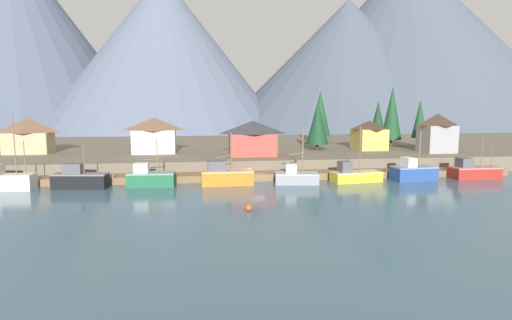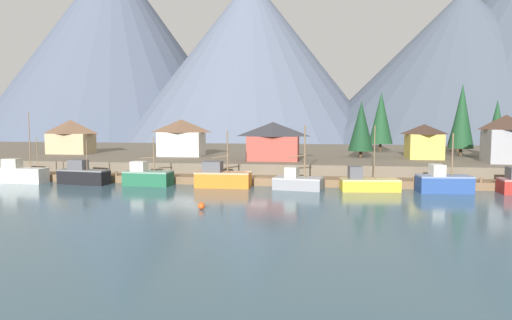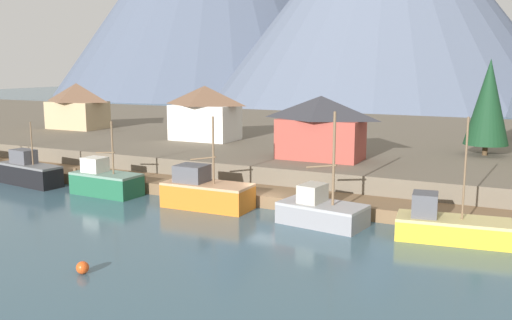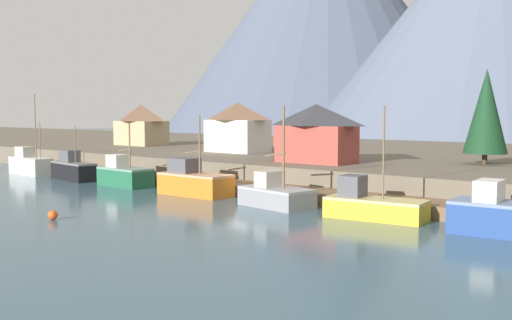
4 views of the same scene
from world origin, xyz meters
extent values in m
cube|color=#3D5B6B|center=(0.00, 20.00, -0.50)|extent=(400.00, 400.00, 1.00)
cube|color=brown|center=(0.00, 2.00, 0.50)|extent=(80.00, 4.00, 1.00)
cylinder|color=brown|center=(-28.00, 0.20, 0.80)|extent=(0.36, 0.36, 1.60)
cylinder|color=brown|center=(-20.00, 0.20, 0.80)|extent=(0.36, 0.36, 1.60)
cylinder|color=brown|center=(-12.00, 0.20, 0.80)|extent=(0.36, 0.36, 1.60)
cylinder|color=brown|center=(-4.00, 0.20, 0.80)|extent=(0.36, 0.36, 1.60)
cylinder|color=brown|center=(4.00, 0.20, 0.80)|extent=(0.36, 0.36, 1.60)
cylinder|color=brown|center=(12.00, 0.20, 0.80)|extent=(0.36, 0.36, 1.60)
cylinder|color=brown|center=(20.00, 0.20, 0.80)|extent=(0.36, 0.36, 1.60)
cylinder|color=brown|center=(28.00, 0.20, 0.80)|extent=(0.36, 0.36, 1.60)
cylinder|color=brown|center=(36.00, 0.20, 0.80)|extent=(0.36, 0.36, 1.60)
cube|color=#665B4C|center=(0.00, 32.00, 1.25)|extent=(400.00, 56.00, 2.50)
cone|color=#4C566B|center=(-92.05, 154.23, 43.69)|extent=(124.80, 124.80, 87.37)
cone|color=slate|center=(-22.18, 130.81, 33.00)|extent=(104.52, 104.52, 66.00)
cone|color=#475160|center=(59.11, 129.15, 28.83)|extent=(116.91, 116.91, 57.67)
cone|color=#475160|center=(93.03, 141.06, 41.25)|extent=(153.57, 153.57, 82.50)
cube|color=silver|center=(-33.18, -1.56, 0.93)|extent=(7.25, 2.87, 1.85)
cube|color=silver|center=(-33.18, -1.56, 1.95)|extent=(7.25, 2.87, 0.20)
cylinder|color=brown|center=(-31.74, -1.66, 5.93)|extent=(0.13, 0.13, 7.75)
cylinder|color=brown|center=(-30.60, -1.73, 4.22)|extent=(0.11, 0.11, 4.34)
cube|color=black|center=(-23.82, -1.71, 0.90)|extent=(7.34, 3.18, 1.79)
cube|color=slate|center=(-23.82, -1.71, 1.89)|extent=(7.34, 3.18, 0.20)
cube|color=#4C4C51|center=(-24.67, -1.59, 2.66)|extent=(2.59, 1.84, 1.32)
cylinder|color=brown|center=(-23.25, -1.79, 4.01)|extent=(0.12, 0.12, 4.04)
cube|color=#1E5B3D|center=(-14.58, -1.68, 0.87)|extent=(6.40, 3.09, 1.73)
cube|color=gray|center=(-14.58, -1.68, 1.83)|extent=(6.40, 3.09, 0.20)
cube|color=silver|center=(-15.86, -1.62, 2.57)|extent=(1.97, 1.77, 1.28)
cylinder|color=brown|center=(-13.72, -1.73, 4.23)|extent=(0.16, 0.16, 4.58)
cylinder|color=brown|center=(-14.59, -1.68, 3.73)|extent=(2.18, 0.23, 0.30)
cube|color=#CC6B1E|center=(-4.28, -1.71, 0.91)|extent=(7.14, 3.12, 1.81)
cube|color=tan|center=(-4.28, -1.71, 1.91)|extent=(7.14, 3.12, 0.20)
cube|color=#4C4C51|center=(-5.70, -1.73, 2.69)|extent=(2.45, 2.16, 1.35)
cylinder|color=brown|center=(-3.72, -1.70, 4.67)|extent=(0.17, 0.17, 5.31)
cylinder|color=brown|center=(-4.65, -1.71, 3.97)|extent=(2.32, 0.16, 0.49)
cube|color=gray|center=(5.51, -2.20, 0.67)|extent=(6.43, 4.05, 1.35)
cube|color=#9F9FA2|center=(5.51, -2.20, 1.45)|extent=(6.43, 4.05, 0.20)
cube|color=#B2AD9E|center=(4.70, -2.07, 2.20)|extent=(1.81, 2.29, 1.30)
cylinder|color=brown|center=(6.30, -2.32, 4.83)|extent=(0.19, 0.19, 6.57)
cylinder|color=brown|center=(5.35, -2.18, 4.21)|extent=(2.39, 0.50, 0.52)
cube|color=gold|center=(14.34, -1.98, 0.64)|extent=(7.39, 3.65, 1.29)
cube|color=tan|center=(14.34, -1.98, 1.39)|extent=(7.39, 3.65, 0.20)
cube|color=#4C4C51|center=(12.54, -2.20, 2.26)|extent=(1.81, 2.07, 1.55)
cylinder|color=brown|center=(14.84, -1.91, 4.78)|extent=(0.14, 0.14, 6.59)
cube|color=navy|center=(23.15, -1.95, 0.94)|extent=(6.45, 3.59, 1.87)
cube|color=#6C7DA2|center=(23.15, -1.95, 1.97)|extent=(6.45, 3.59, 0.20)
cube|color=silver|center=(22.25, -2.03, 2.73)|extent=(1.64, 2.48, 1.33)
cylinder|color=brown|center=(24.02, -1.88, 4.63)|extent=(0.18, 0.18, 5.12)
cube|color=maroon|center=(33.14, -1.67, 0.79)|extent=(7.11, 3.03, 1.57)
cube|color=#AD6C6A|center=(33.14, -1.67, 1.67)|extent=(7.11, 3.03, 0.20)
cube|color=#4C4C51|center=(31.28, -1.67, 2.47)|extent=(1.70, 2.20, 1.39)
cylinder|color=brown|center=(34.08, -1.66, 4.02)|extent=(0.13, 0.13, 4.49)
cylinder|color=brown|center=(35.76, -1.66, 3.33)|extent=(0.11, 0.11, 3.13)
cube|color=#9E4238|center=(0.84, 10.28, 4.38)|extent=(7.73, 4.03, 3.75)
pyramid|color=#2D2D33|center=(0.84, 10.28, 7.33)|extent=(8.11, 4.23, 2.16)
cube|color=silver|center=(-15.92, 17.22, 4.55)|extent=(7.40, 4.76, 4.10)
pyramid|color=brown|center=(-15.92, 17.22, 7.71)|extent=(7.77, 4.99, 2.22)
cube|color=gold|center=(24.50, 18.24, 4.48)|extent=(5.21, 6.48, 3.95)
pyramid|color=#422D23|center=(24.50, 18.24, 7.25)|extent=(5.47, 6.80, 1.59)
cube|color=gray|center=(34.53, 11.51, 4.94)|extent=(5.38, 5.02, 4.87)
pyramid|color=#422D23|center=(34.53, 11.51, 8.43)|extent=(5.65, 5.27, 2.13)
cube|color=tan|center=(-37.83, 19.52, 4.36)|extent=(7.48, 4.89, 3.72)
pyramid|color=brown|center=(-37.83, 19.52, 7.48)|extent=(7.85, 5.13, 2.51)
cylinder|color=#4C3823|center=(31.73, 24.06, 3.19)|extent=(0.50, 0.50, 1.37)
cone|color=#194223|center=(31.73, 24.06, 9.39)|extent=(4.16, 4.16, 11.04)
cylinder|color=#4C3823|center=(14.59, 19.46, 3.03)|extent=(0.50, 0.50, 1.06)
cone|color=#14381E|center=(14.59, 19.46, 7.70)|extent=(4.21, 4.21, 8.29)
cylinder|color=#4C3823|center=(19.34, 34.19, 3.28)|extent=(0.50, 0.50, 1.56)
cone|color=#194223|center=(19.34, 34.19, 9.13)|extent=(4.66, 4.66, 10.14)
cylinder|color=#4C3823|center=(36.62, 21.66, 3.44)|extent=(0.50, 0.50, 1.87)
cone|color=#194223|center=(36.62, 21.66, 8.23)|extent=(3.06, 3.06, 7.72)
cylinder|color=#4C3823|center=(34.82, 38.05, 3.05)|extent=(0.50, 0.50, 1.10)
cone|color=#14381E|center=(34.82, 38.05, 7.76)|extent=(3.92, 3.92, 8.30)
sphere|color=#E04C19|center=(-3.06, -16.99, 0.35)|extent=(0.70, 0.70, 0.70)
camera|label=1|loc=(-8.20, -60.42, 10.98)|focal=30.04mm
camera|label=2|loc=(9.22, -61.59, 8.84)|focal=33.21mm
camera|label=3|loc=(18.23, -38.95, 11.31)|focal=39.28mm
camera|label=4|loc=(34.82, -39.91, 7.65)|focal=41.96mm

